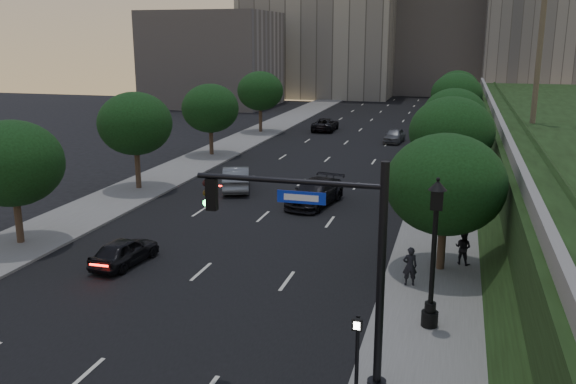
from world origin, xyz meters
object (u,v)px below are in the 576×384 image
(street_lamp, at_px, (433,261))
(pedestrian_c, at_px, (430,213))
(sedan_near_left, at_px, (124,251))
(sedan_mid_left, at_px, (236,178))
(traffic_signal_mast, at_px, (342,275))
(pedestrian_a, at_px, (410,266))
(sedan_far_right, at_px, (394,136))
(sedan_near_right, at_px, (315,193))
(pedestrian_b, at_px, (463,248))
(sedan_far_left, at_px, (325,124))

(street_lamp, xyz_separation_m, pedestrian_c, (-0.59, 11.81, -1.59))
(sedan_near_left, bearing_deg, sedan_mid_left, -83.34)
(traffic_signal_mast, bearing_deg, pedestrian_a, 80.79)
(sedan_mid_left, relative_size, pedestrian_c, 2.81)
(sedan_mid_left, distance_m, sedan_far_right, 24.14)
(sedan_far_right, xyz_separation_m, pedestrian_a, (4.49, -36.70, 0.27))
(sedan_near_left, relative_size, pedestrian_a, 2.31)
(sedan_near_right, bearing_deg, pedestrian_b, -33.21)
(sedan_near_left, bearing_deg, pedestrian_a, -170.01)
(street_lamp, xyz_separation_m, pedestrian_a, (-1.02, 3.60, -1.65))
(pedestrian_a, xyz_separation_m, pedestrian_c, (0.43, 8.21, 0.06))
(traffic_signal_mast, bearing_deg, pedestrian_b, 73.06)
(street_lamp, relative_size, sedan_far_right, 1.34)
(pedestrian_c, bearing_deg, sedan_mid_left, -26.20)
(sedan_near_left, bearing_deg, pedestrian_c, -139.41)
(street_lamp, xyz_separation_m, sedan_near_left, (-13.88, 2.82, -1.98))
(sedan_far_right, bearing_deg, sedan_mid_left, -104.52)
(pedestrian_c, bearing_deg, sedan_near_left, 31.62)
(sedan_far_left, distance_m, sedan_far_right, 10.25)
(traffic_signal_mast, xyz_separation_m, sedan_near_right, (-5.45, 19.99, -2.88))
(sedan_near_left, bearing_deg, traffic_signal_mast, 153.42)
(street_lamp, distance_m, pedestrian_c, 11.93)
(sedan_near_right, distance_m, pedestrian_a, 13.53)
(sedan_mid_left, bearing_deg, pedestrian_b, 124.79)
(traffic_signal_mast, xyz_separation_m, street_lamp, (2.36, 4.69, -1.04))
(sedan_far_left, xyz_separation_m, pedestrian_a, (12.84, -42.64, 0.26))
(pedestrian_a, bearing_deg, sedan_far_left, -87.63)
(traffic_signal_mast, height_order, pedestrian_b, traffic_signal_mast)
(sedan_far_right, height_order, pedestrian_c, pedestrian_c)
(sedan_far_right, bearing_deg, sedan_near_left, -96.72)
(sedan_near_right, distance_m, sedan_far_right, 25.10)
(sedan_near_left, bearing_deg, sedan_near_right, -109.42)
(traffic_signal_mast, height_order, sedan_far_right, traffic_signal_mast)
(sedan_far_left, relative_size, pedestrian_c, 2.92)
(sedan_mid_left, xyz_separation_m, sedan_near_right, (6.11, -2.36, -0.04))
(pedestrian_a, distance_m, pedestrian_c, 8.22)
(sedan_far_left, bearing_deg, sedan_near_left, 89.26)
(street_lamp, relative_size, pedestrian_b, 3.58)
(pedestrian_a, bearing_deg, sedan_far_right, -97.41)
(pedestrian_b, distance_m, pedestrian_c, 5.36)
(traffic_signal_mast, relative_size, sedan_mid_left, 1.39)
(sedan_far_left, xyz_separation_m, sedan_far_right, (8.35, -5.94, -0.01))
(pedestrian_c, bearing_deg, pedestrian_a, 84.57)
(sedan_far_left, xyz_separation_m, pedestrian_b, (14.98, -39.51, 0.21))
(street_lamp, distance_m, sedan_far_left, 48.31)
(sedan_far_left, xyz_separation_m, sedan_near_right, (6.05, -30.94, 0.07))
(pedestrian_b, bearing_deg, sedan_far_left, -45.08)
(sedan_mid_left, bearing_deg, sedan_near_left, 70.97)
(pedestrian_a, distance_m, pedestrian_b, 3.79)
(sedan_mid_left, bearing_deg, sedan_far_left, -109.29)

